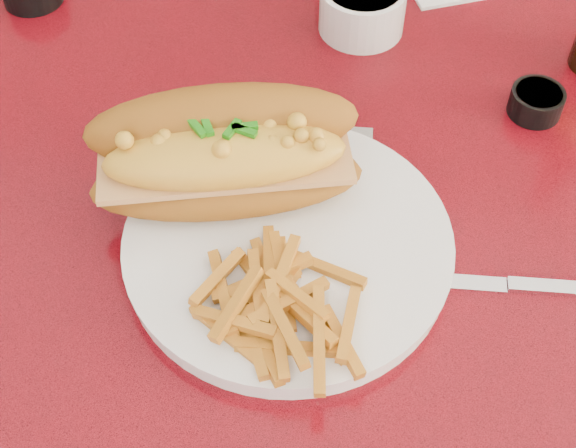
% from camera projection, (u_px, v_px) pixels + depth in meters
% --- Properties ---
extents(diner_table, '(1.23, 0.83, 0.77)m').
position_uv_depth(diner_table, '(316.00, 280.00, 0.86)').
color(diner_table, red).
rests_on(diner_table, ground).
extents(booth_bench_far, '(1.20, 0.51, 0.90)m').
position_uv_depth(booth_bench_far, '(383.00, 42.00, 1.60)').
color(booth_bench_far, '#A70B18').
rests_on(booth_bench_far, ground).
extents(dinner_plate, '(0.29, 0.29, 0.02)m').
position_uv_depth(dinner_plate, '(288.00, 245.00, 0.67)').
color(dinner_plate, white).
rests_on(dinner_plate, diner_table).
extents(mac_hoagie, '(0.25, 0.18, 0.10)m').
position_uv_depth(mac_hoagie, '(225.00, 154.00, 0.67)').
color(mac_hoagie, '#995B18').
rests_on(mac_hoagie, dinner_plate).
extents(fries_pile, '(0.15, 0.14, 0.03)m').
position_uv_depth(fries_pile, '(281.00, 297.00, 0.61)').
color(fries_pile, orange).
rests_on(fries_pile, dinner_plate).
extents(fork, '(0.03, 0.17, 0.00)m').
position_uv_depth(fork, '(359.00, 193.00, 0.70)').
color(fork, silver).
rests_on(fork, dinner_plate).
extents(gravy_ramekin, '(0.11, 0.11, 0.05)m').
position_uv_depth(gravy_ramekin, '(362.00, 7.00, 0.85)').
color(gravy_ramekin, white).
rests_on(gravy_ramekin, diner_table).
extents(sauce_cup_right, '(0.07, 0.07, 0.03)m').
position_uv_depth(sauce_cup_right, '(536.00, 101.00, 0.78)').
color(sauce_cup_right, black).
rests_on(sauce_cup_right, diner_table).
extents(knife, '(0.19, 0.03, 0.01)m').
position_uv_depth(knife, '(496.00, 284.00, 0.66)').
color(knife, silver).
rests_on(knife, diner_table).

